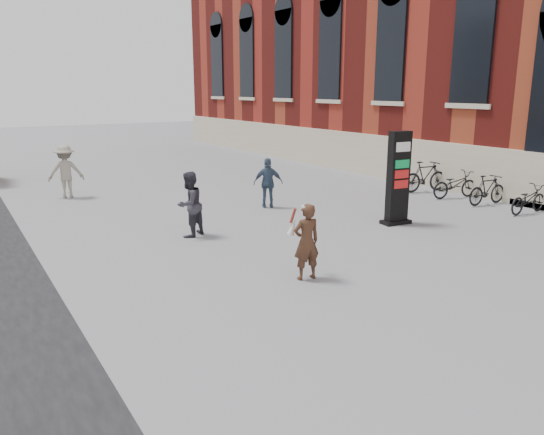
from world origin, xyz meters
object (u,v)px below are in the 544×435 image
info_pylon (398,178)px  pedestrian_c (268,183)px  woman (306,241)px  pedestrian_a (189,204)px  bike_4 (528,199)px  bike_6 (455,184)px  bike_7 (425,176)px  pedestrian_b (66,171)px  bike_5 (487,190)px

info_pylon → pedestrian_c: size_ratio=1.63×
woman → pedestrian_a: (-0.72, 4.18, 0.05)m
bike_4 → bike_6: (0.00, 2.78, 0.04)m
info_pylon → pedestrian_c: bearing=124.0°
bike_7 → pedestrian_c: bearing=91.7°
pedestrian_b → bike_4: pedestrian_b is taller
woman → bike_7: (9.18, 5.29, -0.23)m
pedestrian_c → bike_4: 8.06m
pedestrian_a → bike_4: bearing=134.2°
info_pylon → pedestrian_a: 5.83m
info_pylon → pedestrian_a: bearing=167.4°
pedestrian_b → bike_4: bearing=150.3°
pedestrian_c → bike_6: pedestrian_c is taller
pedestrian_b → bike_5: bearing=154.7°
woman → bike_5: woman is taller
woman → pedestrian_c: pedestrian_c is taller
pedestrian_a → info_pylon: bearing=132.6°
info_pylon → pedestrian_b: (-7.18, 8.86, -0.38)m
pedestrian_a → bike_5: 10.03m
bike_4 → bike_6: bike_6 is taller
woman → pedestrian_b: size_ratio=0.84×
woman → pedestrian_b: (-2.39, 11.19, 0.13)m
info_pylon → woman: size_ratio=1.68×
info_pylon → bike_5: bearing=9.7°
woman → bike_7: bearing=-143.4°
pedestrian_b → bike_7: bearing=164.3°
pedestrian_b → bike_7: (11.57, -5.90, -0.35)m
info_pylon → pedestrian_c: 4.26m
pedestrian_a → bike_7: size_ratio=0.89×
woman → bike_7: woman is taller
pedestrian_b → pedestrian_c: size_ratio=1.16×
bike_6 → pedestrian_a: bearing=98.9°
pedestrian_c → pedestrian_a: bearing=57.1°
pedestrian_c → bike_7: (6.37, -0.78, -0.23)m
woman → bike_6: woman is taller
pedestrian_b → bike_5: (11.57, -8.59, -0.43)m
bike_6 → info_pylon: bearing=120.4°
woman → bike_6: bearing=-150.2°
woman → bike_7: size_ratio=0.82×
pedestrian_c → bike_5: (6.37, -3.46, -0.30)m
bike_5 → info_pylon: bearing=96.9°
info_pylon → pedestrian_c: info_pylon is taller
pedestrian_a → pedestrian_b: pedestrian_b is taller
woman → pedestrian_b: pedestrian_b is taller
bike_4 → bike_5: size_ratio=1.01×
bike_6 → bike_7: 1.37m
bike_4 → bike_5: 1.47m
pedestrian_b → bike_6: size_ratio=1.02×
pedestrian_c → pedestrian_b: bearing=-15.6°
woman → bike_5: 9.54m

